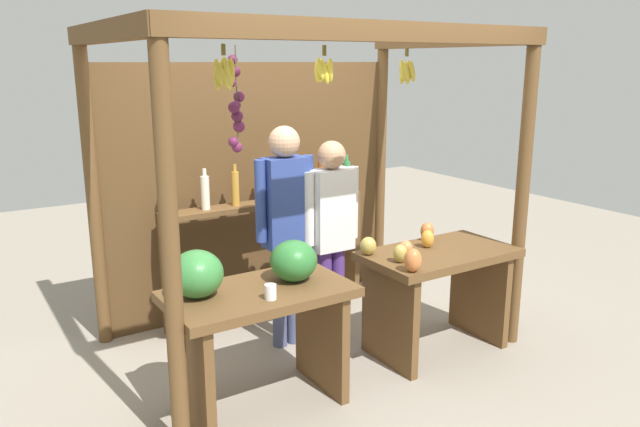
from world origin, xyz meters
TOP-DOWN VIEW (x-y plane):
  - ground_plane at (0.00, 0.00)m, footprint 12.00×12.00m
  - market_stall at (-0.01, 0.38)m, footprint 2.81×1.81m
  - fruit_counter_left at (-0.77, -0.62)m, footprint 1.13×0.64m
  - fruit_counter_right at (0.71, -0.64)m, footprint 1.14×0.65m
  - bottle_shelf_unit at (-0.02, 0.64)m, footprint 1.80×0.22m
  - vendor_man at (-0.17, 0.04)m, footprint 0.48×0.23m
  - vendor_woman at (0.18, -0.04)m, footprint 0.48×0.21m

SIDE VIEW (x-z plane):
  - ground_plane at x=0.00m, z-range 0.00..0.00m
  - fruit_counter_right at x=0.71m, z-range 0.10..1.04m
  - fruit_counter_left at x=-0.77m, z-range 0.14..1.21m
  - bottle_shelf_unit at x=-0.02m, z-range 0.12..1.48m
  - vendor_woman at x=0.18m, z-range 0.15..1.72m
  - vendor_man at x=-0.17m, z-range 0.18..1.86m
  - market_stall at x=-0.01m, z-range 0.19..2.56m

